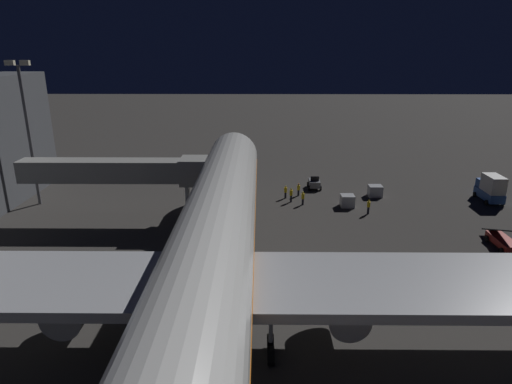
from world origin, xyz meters
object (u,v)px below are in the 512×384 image
object	(u,v)px
jet_bridge	(128,171)
ground_crew_under_port_wing	(253,192)
apron_floodlight_mast	(27,124)
baggage_container_near_belt	(375,191)
ground_crew_near_nose_gear	(369,206)
ops_van	(491,188)
airliner_at_gate	(205,277)
ground_crew_by_tug	(303,198)
ground_crew_walking_aft	(298,189)
baggage_tug_lead	(314,183)
baggage_container_mid_row	(347,201)
traffic_cone_nose_starboard	(220,191)
ground_crew_by_belt_loader	(286,191)
belt_loader	(503,240)
ground_crew_marshaller_fwd	(291,194)
traffic_cone_nose_port	(251,191)

from	to	relation	value
jet_bridge	ground_crew_under_port_wing	world-z (taller)	jet_bridge
apron_floodlight_mast	baggage_container_near_belt	distance (m)	46.03
ground_crew_near_nose_gear	ground_crew_under_port_wing	world-z (taller)	ground_crew_near_nose_gear
ops_van	jet_bridge	bearing A→B (deg)	8.42
airliner_at_gate	ground_crew_by_tug	bearing A→B (deg)	-106.97
ground_crew_by_tug	ground_crew_walking_aft	xyz separation A→B (m)	(0.28, -3.67, -0.01)
ground_crew_walking_aft	baggage_tug_lead	bearing A→B (deg)	-127.71
baggage_container_mid_row	traffic_cone_nose_starboard	bearing A→B (deg)	-17.16
baggage_container_mid_row	baggage_tug_lead	bearing A→B (deg)	-66.04
ground_crew_walking_aft	ground_crew_by_tug	bearing A→B (deg)	94.30
ground_crew_by_tug	ground_crew_by_belt_loader	bearing A→B (deg)	-50.75
airliner_at_gate	ground_crew_by_tug	xyz separation A→B (m)	(-9.07, -29.70, -4.90)
baggage_container_near_belt	apron_floodlight_mast	bearing A→B (deg)	4.48
belt_loader	apron_floodlight_mast	bearing A→B (deg)	-13.47
ground_crew_near_nose_gear	ground_crew_walking_aft	distance (m)	10.63
jet_bridge	ground_crew_walking_aft	world-z (taller)	jet_bridge
ground_crew_marshaller_fwd	apron_floodlight_mast	bearing A→B (deg)	1.74
traffic_cone_nose_port	belt_loader	bearing A→B (deg)	146.25
jet_bridge	ops_van	distance (m)	46.58
ground_crew_near_nose_gear	ground_crew_by_tug	distance (m)	8.43
ground_crew_walking_aft	jet_bridge	bearing A→B (deg)	23.21
apron_floodlight_mast	ground_crew_near_nose_gear	bearing A→B (deg)	175.49
ground_crew_by_tug	airliner_at_gate	bearing A→B (deg)	73.03
ground_crew_under_port_wing	ops_van	bearing A→B (deg)	178.85
baggage_tug_lead	ground_crew_marshaller_fwd	world-z (taller)	baggage_tug_lead
ground_crew_by_tug	jet_bridge	bearing A→B (deg)	13.90
ground_crew_walking_aft	ground_crew_under_port_wing	bearing A→B (deg)	12.77
belt_loader	baggage_tug_lead	size ratio (longest dim) A/B	2.81
ops_van	baggage_container_mid_row	size ratio (longest dim) A/B	2.79
ground_crew_by_belt_loader	ground_crew_walking_aft	world-z (taller)	ground_crew_by_belt_loader
apron_floodlight_mast	ground_crew_walking_aft	bearing A→B (deg)	-173.97
ground_crew_marshaller_fwd	ground_crew_walking_aft	distance (m)	2.88
apron_floodlight_mast	ground_crew_walking_aft	xyz separation A→B (m)	(-34.29, -3.62, -9.54)
baggage_container_mid_row	ground_crew_under_port_wing	world-z (taller)	ground_crew_under_port_wing
traffic_cone_nose_port	traffic_cone_nose_starboard	distance (m)	4.40
ops_van	ground_crew_by_tug	bearing A→B (deg)	3.71
ground_crew_near_nose_gear	traffic_cone_nose_starboard	bearing A→B (deg)	-22.60
traffic_cone_nose_port	ground_crew_under_port_wing	bearing A→B (deg)	98.76
ground_crew_by_belt_loader	traffic_cone_nose_starboard	size ratio (longest dim) A/B	3.27
baggage_container_near_belt	ground_crew_marshaller_fwd	world-z (taller)	ground_crew_marshaller_fwd
ops_van	ground_crew_under_port_wing	world-z (taller)	ops_van
ground_crew_by_belt_loader	ground_crew_marshaller_fwd	xyz separation A→B (m)	(-0.65, 1.55, 0.08)
apron_floodlight_mast	belt_loader	world-z (taller)	apron_floodlight_mast
belt_loader	ground_crew_by_tug	distance (m)	23.20
baggage_tug_lead	ground_crew_under_port_wing	size ratio (longest dim) A/B	1.45
baggage_tug_lead	jet_bridge	bearing A→B (deg)	27.69
baggage_container_near_belt	jet_bridge	bearing A→B (deg)	15.65
jet_bridge	ground_crew_by_tug	distance (m)	22.08
baggage_tug_lead	airliner_at_gate	bearing A→B (deg)	72.79
ground_crew_under_port_wing	baggage_container_near_belt	bearing A→B (deg)	-175.56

